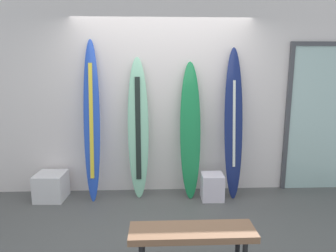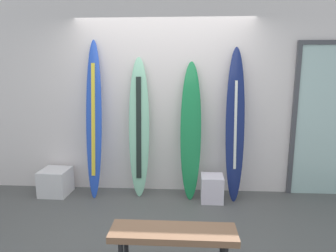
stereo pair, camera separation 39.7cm
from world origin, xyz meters
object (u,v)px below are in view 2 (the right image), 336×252
surfboard_seafoam (139,128)px  surfboard_emerald (191,131)px  display_block_left (212,188)px  glass_door (335,118)px  surfboard_cobalt (94,120)px  display_block_center (56,182)px  bench (173,236)px  surfboard_navy (235,125)px

surfboard_seafoam → surfboard_emerald: surfboard_seafoam is taller
surfboard_emerald → display_block_left: (0.30, -0.15, -0.77)m
surfboard_emerald → glass_door: 2.03m
surfboard_cobalt → display_block_center: (-0.60, -0.04, -0.92)m
surfboard_seafoam → surfboard_emerald: size_ratio=1.03×
surfboard_seafoam → bench: bearing=-72.1°
display_block_left → bench: bearing=-107.2°
display_block_left → glass_door: size_ratio=0.17×
glass_door → display_block_left: bearing=-168.7°
surfboard_cobalt → surfboard_seafoam: (0.63, 0.05, -0.12)m
bench → surfboard_emerald: bearing=84.2°
surfboard_cobalt → display_block_center: 1.10m
surfboard_navy → bench: (-0.77, -1.67, -0.67)m
glass_door → surfboard_emerald: bearing=-174.6°
surfboard_seafoam → bench: surfboard_seafoam is taller
surfboard_seafoam → surfboard_navy: bearing=-2.1°
surfboard_emerald → glass_door: glass_door is taller
display_block_center → surfboard_navy: bearing=0.9°
surfboard_seafoam → glass_door: (2.74, 0.16, 0.14)m
surfboard_seafoam → surfboard_navy: 1.33m
surfboard_cobalt → display_block_center: size_ratio=5.42×
surfboard_cobalt → bench: (1.18, -1.67, -0.73)m
display_block_left → bench: 1.62m
surfboard_navy → bench: surfboard_navy is taller
display_block_left → display_block_center: display_block_center is taller
display_block_center → display_block_left: bearing=-2.4°
surfboard_cobalt → display_block_left: bearing=-4.8°
surfboard_cobalt → glass_door: size_ratio=1.01×
surfboard_seafoam → display_block_left: surfboard_seafoam is taller
surfboard_navy → bench: 1.96m
surfboard_seafoam → surfboard_cobalt: bearing=-175.8°
surfboard_cobalt → surfboard_navy: bearing=-0.1°
surfboard_cobalt → display_block_left: 1.90m
display_block_center → surfboard_cobalt: bearing=4.1°
surfboard_navy → display_block_center: 2.70m
surfboard_seafoam → bench: 1.90m
surfboard_navy → bench: bearing=-114.9°
surfboard_cobalt → surfboard_emerald: (1.36, 0.01, -0.15)m
surfboard_navy → glass_door: bearing=8.3°
surfboard_cobalt → bench: size_ratio=2.02×
surfboard_seafoam → display_block_center: 1.46m
surfboard_seafoam → surfboard_navy: size_ratio=0.94×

